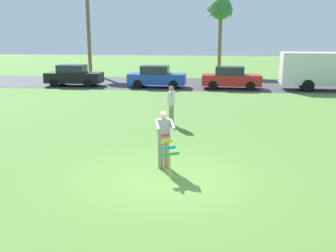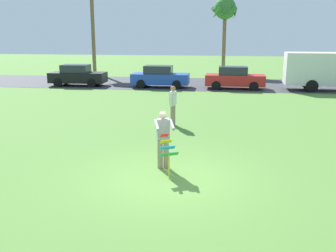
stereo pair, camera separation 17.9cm
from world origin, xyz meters
name	(u,v)px [view 1 (the left image)]	position (x,y,z in m)	size (l,w,h in m)	color
ground_plane	(170,178)	(0.00, 0.00, 0.00)	(120.00, 120.00, 0.00)	#568438
road_strip	(202,84)	(0.00, 20.58, 0.01)	(120.00, 8.00, 0.01)	#38383D
person_kite_flyer	(164,137)	(-0.28, 0.80, 0.95)	(0.68, 0.75, 1.73)	gray
kite_held	(168,149)	(-0.05, 0.11, 0.80)	(0.59, 0.72, 1.18)	red
parked_car_black	(74,76)	(-9.65, 18.18, 0.77)	(4.25, 1.92, 1.60)	black
parked_car_blue	(157,77)	(-3.27, 18.18, 0.77)	(4.21, 1.85, 1.60)	#2347B7
parked_car_red	(231,78)	(2.17, 18.18, 0.77)	(4.22, 1.87, 1.60)	red
parked_truck_red_cab	(324,70)	(8.56, 18.18, 1.41)	(6.75, 2.25, 2.62)	#B2231E
palm_tree_right_near	(221,11)	(1.30, 29.00, 5.96)	(2.58, 2.71, 7.29)	brown
person_walker_near	(171,104)	(-0.72, 6.27, 0.93)	(0.28, 0.56, 1.73)	gray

